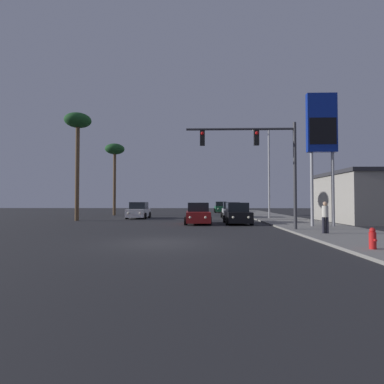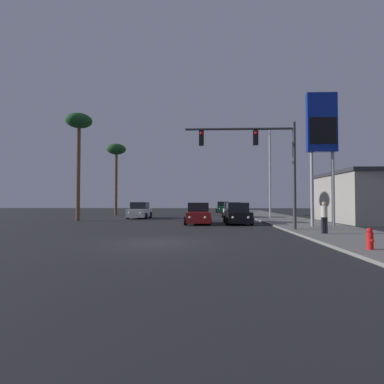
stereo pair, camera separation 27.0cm
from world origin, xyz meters
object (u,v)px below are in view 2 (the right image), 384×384
at_px(fire_hydrant, 370,239).
at_px(palm_tree_near, 79,127).
at_px(car_white, 140,211).
at_px(car_black, 237,214).
at_px(traffic_light_mast, 263,154).
at_px(palm_tree_mid, 116,153).
at_px(street_lamp, 269,168).
at_px(car_green, 223,208).
at_px(car_silver, 232,211).
at_px(car_red, 198,214).
at_px(pedestrian_on_sidewalk, 324,216).
at_px(gas_station_sign, 322,130).

distance_m(fire_hydrant, palm_tree_near, 25.06).
distance_m(car_white, car_black, 11.64).
height_order(car_white, traffic_light_mast, traffic_light_mast).
bearing_deg(palm_tree_mid, street_lamp, -21.48).
xyz_separation_m(car_white, street_lamp, (13.13, -0.71, 4.36)).
relative_size(car_green, car_black, 1.00).
distance_m(street_lamp, fire_hydrant, 19.82).
relative_size(car_silver, car_black, 1.01).
bearing_deg(palm_tree_mid, car_red, -51.62).
height_order(car_white, fire_hydrant, car_white).
relative_size(fire_hydrant, palm_tree_mid, 0.08).
relative_size(car_red, car_black, 1.00).
bearing_deg(pedestrian_on_sidewalk, car_silver, 102.27).
bearing_deg(pedestrian_on_sidewalk, car_red, 131.16).
bearing_deg(car_black, pedestrian_on_sidewalk, 114.51).
height_order(car_black, pedestrian_on_sidewalk, pedestrian_on_sidewalk).
bearing_deg(car_green, pedestrian_on_sidewalk, 95.85).
bearing_deg(car_silver, fire_hydrant, 100.07).
bearing_deg(car_white, car_red, 131.49).
relative_size(car_white, palm_tree_near, 0.44).
bearing_deg(street_lamp, fire_hydrant, -91.92).
bearing_deg(car_white, car_black, 143.47).
distance_m(palm_tree_mid, palm_tree_near, 10.05).
distance_m(traffic_light_mast, fire_hydrant, 8.81).
relative_size(car_black, street_lamp, 0.48).
bearing_deg(car_silver, palm_tree_mid, -19.92).
height_order(traffic_light_mast, fire_hydrant, traffic_light_mast).
height_order(car_red, street_lamp, street_lamp).
relative_size(car_red, palm_tree_mid, 0.48).
relative_size(car_silver, car_green, 1.01).
height_order(car_silver, street_lamp, street_lamp).
relative_size(car_white, traffic_light_mast, 0.64).
distance_m(car_red, car_green, 23.09).
relative_size(fire_hydrant, palm_tree_near, 0.08).
bearing_deg(street_lamp, gas_station_sign, -81.43).
distance_m(car_silver, pedestrian_on_sidewalk, 15.75).
bearing_deg(palm_tree_near, street_lamp, 9.84).
relative_size(car_white, palm_tree_mid, 0.48).
distance_m(car_red, palm_tree_mid, 18.34).
bearing_deg(car_black, car_green, -91.15).
xyz_separation_m(car_green, pedestrian_on_sidewalk, (3.38, -30.58, 0.27)).
bearing_deg(traffic_light_mast, street_lamp, 76.25).
distance_m(car_black, pedestrian_on_sidewalk, 8.66).
bearing_deg(car_red, fire_hydrant, 114.40).
height_order(car_silver, car_white, same).
height_order(car_red, fire_hydrant, car_red).
bearing_deg(car_black, traffic_light_mast, 99.12).
distance_m(car_silver, gas_station_sign, 13.43).
distance_m(gas_station_sign, fire_hydrant, 11.52).
xyz_separation_m(pedestrian_on_sidewalk, palm_tree_mid, (-17.28, 21.02, 6.75)).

